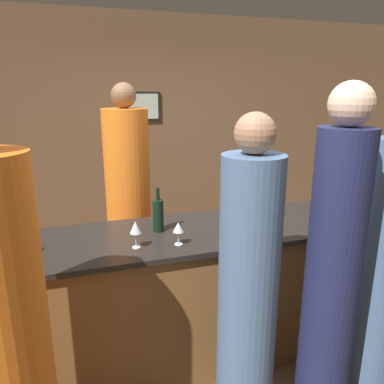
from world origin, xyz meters
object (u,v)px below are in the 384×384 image
guest_1 (332,278)px  guest_2 (4,342)px  guest_4 (381,268)px  wine_bottle_0 (271,196)px  wine_bottle_1 (158,215)px  bartender (129,210)px  guest_3 (248,299)px

guest_1 → guest_2: bearing=178.1°
guest_4 → wine_bottle_0: size_ratio=6.75×
wine_bottle_0 → wine_bottle_1: size_ratio=0.89×
guest_4 → wine_bottle_1: (-1.23, 0.75, 0.23)m
wine_bottle_0 → wine_bottle_1: bearing=-168.3°
bartender → guest_4: size_ratio=1.07×
guest_1 → bartender: bearing=118.5°
bartender → guest_3: bearing=104.5°
guest_4 → wine_bottle_1: bearing=148.8°
guest_4 → guest_1: bearing=-166.4°
wine_bottle_1 → guest_4: bearing=-31.2°
guest_2 → guest_3: guest_2 is taller
bartender → guest_4: bearing=131.6°
guest_4 → wine_bottle_0: (-0.24, 0.95, 0.22)m
bartender → guest_4: bartender is taller
guest_2 → wine_bottle_1: bearing=42.5°
guest_1 → wine_bottle_1: guest_1 is taller
guest_2 → guest_1: bearing=-1.9°
guest_4 → wine_bottle_0: guest_4 is taller
guest_1 → guest_2: (-1.65, 0.06, -0.06)m
bartender → wine_bottle_1: (0.10, -0.75, 0.19)m
guest_1 → guest_2: guest_1 is taller
bartender → wine_bottle_0: bartender is taller
guest_1 → guest_4: bearing=13.6°
bartender → wine_bottle_1: bearing=97.3°
guest_3 → wine_bottle_1: (-0.30, 0.79, 0.25)m
wine_bottle_1 → guest_2: bearing=-137.5°
guest_1 → guest_3: bearing=171.8°
guest_3 → guest_4: 0.93m
bartender → guest_1: (0.87, -1.60, 0.02)m
guest_3 → wine_bottle_0: guest_3 is taller
guest_1 → wine_bottle_0: size_ratio=7.17×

